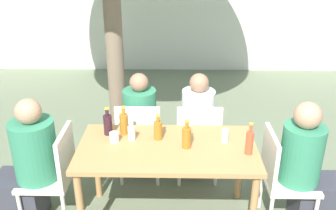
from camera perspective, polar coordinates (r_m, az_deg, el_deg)
The scene contains 17 objects.
dining_table_front at distance 3.22m, azimuth -0.11°, elevation -7.73°, with size 1.51×0.79×0.78m.
patio_chair_0 at distance 3.48m, azimuth -16.84°, elevation -9.66°, with size 0.44×0.44×0.91m.
patio_chair_1 at distance 3.45m, azimuth 16.82°, elevation -10.04°, with size 0.44×0.44×0.91m.
patio_chair_2 at distance 3.87m, azimuth -4.40°, elevation -4.93°, with size 0.44×0.44×0.91m.
patio_chair_3 at distance 3.86m, azimuth 4.61°, elevation -5.02°, with size 0.44×0.44×0.91m.
person_seated_0 at distance 3.54m, azimuth -20.50°, elevation -9.01°, with size 0.59×0.38×1.20m.
person_seated_1 at distance 3.50m, azimuth 20.61°, elevation -9.54°, with size 0.58×0.35×1.20m.
person_seated_2 at distance 4.08m, azimuth -4.09°, elevation -3.30°, with size 0.34×0.57×1.16m.
person_seated_3 at distance 4.07m, azimuth 4.43°, elevation -3.37°, with size 0.34×0.57×1.16m.
amber_bottle_0 at distance 3.12m, azimuth 2.85°, elevation -4.89°, with size 0.08×0.08×0.25m.
amber_bottle_1 at distance 3.25m, azimuth -1.52°, elevation -3.78°, with size 0.07×0.07×0.24m.
amber_bottle_2 at distance 3.35m, azimuth -6.73°, elevation -2.81°, with size 0.07×0.07×0.27m.
wine_bottle_3 at distance 3.37m, azimuth -9.15°, elevation -2.88°, with size 0.08×0.08×0.26m.
soda_bottle_4 at distance 3.10m, azimuth 12.32°, elevation -5.52°, with size 0.06×0.06×0.28m.
drinking_glass_0 at distance 3.26m, azimuth -8.20°, elevation -4.87°, with size 0.08×0.08×0.09m.
drinking_glass_1 at distance 3.27m, azimuth -5.58°, elevation -4.30°, with size 0.07×0.07×0.12m.
drinking_glass_2 at distance 3.25m, azimuth 8.68°, elevation -4.66°, with size 0.06×0.06×0.12m.
Camera 1 is at (0.06, -2.74, 2.39)m, focal length 40.00 mm.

